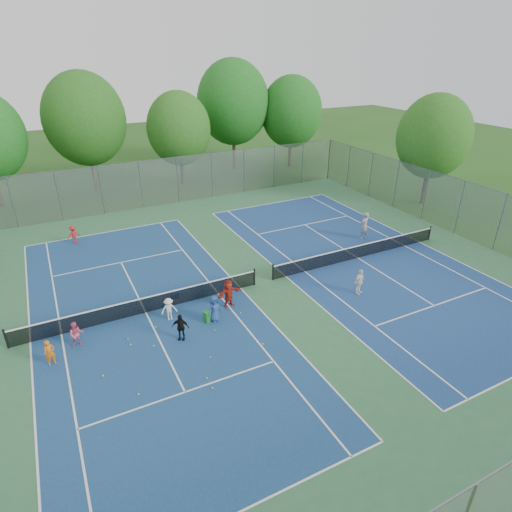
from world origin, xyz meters
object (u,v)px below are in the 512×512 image
Objects in this scene: net_left at (145,306)px; instructor at (364,226)px; ball_hopper at (207,317)px; ball_crate at (175,295)px; net_right at (358,252)px.

instructor is (16.34, 2.31, 0.55)m from net_left.
ball_hopper is at bearing 6.77° from instructor.
ball_crate is 0.15× the size of instructor.
net_right is at bearing 10.95° from ball_hopper.
net_right is 6.39× the size of instructor.
net_left is 6.39× the size of instructor.
net_right is 11.62m from ball_hopper.
ball_hopper is 0.29× the size of instructor.
ball_crate is (-12.14, 0.84, -0.32)m from net_right.
net_left is 16.51m from instructor.
instructor reaches higher than ball_hopper.
net_left is at bearing -3.37° from instructor.
net_left is 42.27× the size of ball_crate.
ball_hopper is (-11.41, -2.21, -0.16)m from net_right.
net_right is 12.17m from ball_crate.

